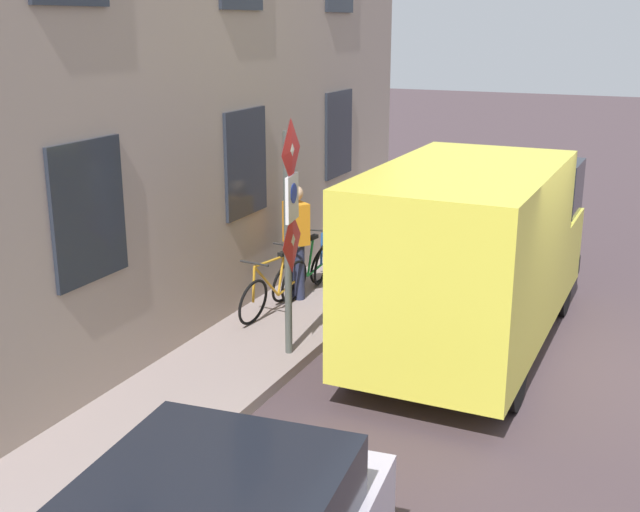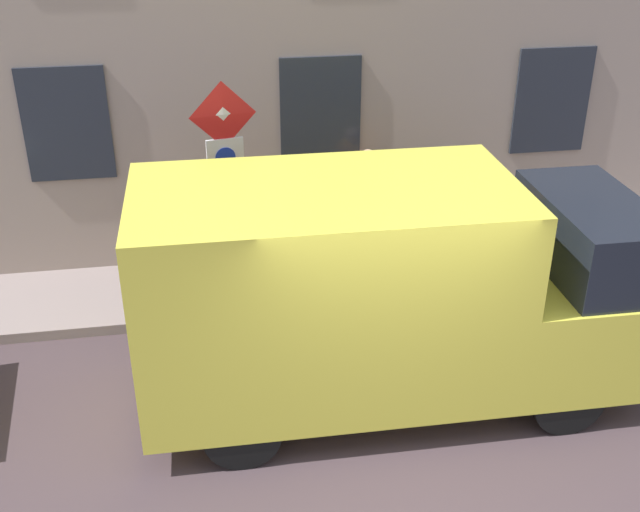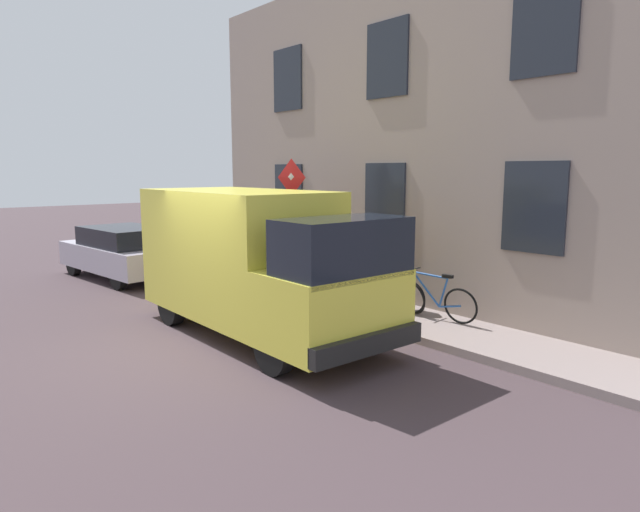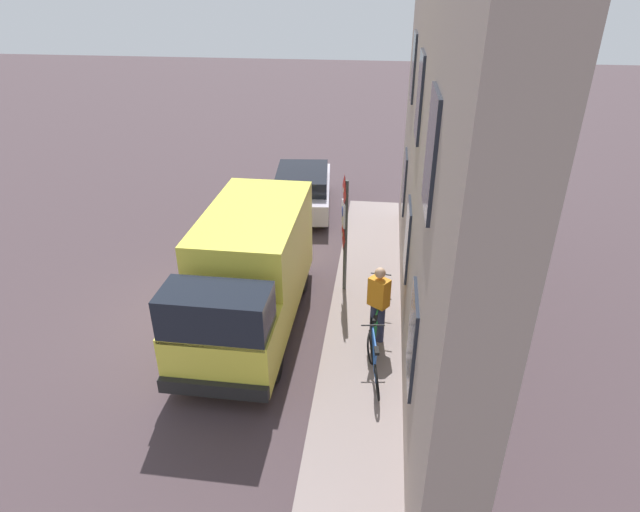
{
  "view_description": "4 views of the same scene",
  "coord_description": "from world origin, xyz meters",
  "px_view_note": "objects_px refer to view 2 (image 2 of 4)",
  "views": [
    {
      "loc": [
        -1.23,
        9.76,
        4.17
      ],
      "look_at": [
        2.67,
        1.19,
        1.41
      ],
      "focal_mm": 45.0,
      "sensor_mm": 36.0,
      "label": 1
    },
    {
      "loc": [
        -5.72,
        1.69,
        5.34
      ],
      "look_at": [
        2.12,
        0.38,
        1.23
      ],
      "focal_mm": 43.6,
      "sensor_mm": 36.0,
      "label": 2
    },
    {
      "loc": [
        -4.16,
        -7.96,
        2.85
      ],
      "look_at": [
        2.67,
        0.09,
        1.21
      ],
      "focal_mm": 31.04,
      "sensor_mm": 36.0,
      "label": 3
    },
    {
      "loc": [
        3.79,
        -9.77,
        7.03
      ],
      "look_at": [
        2.53,
        0.47,
        1.5
      ],
      "focal_mm": 29.98,
      "sensor_mm": 36.0,
      "label": 4
    }
  ],
  "objects_px": {
    "delivery_van": "(383,289)",
    "bicycle_orange": "(312,245)",
    "sign_post_stacked": "(226,178)",
    "bicycle_green": "(381,240)",
    "bicycle_blue": "(449,235)",
    "pedestrian": "(367,204)"
  },
  "relations": [
    {
      "from": "delivery_van",
      "to": "bicycle_orange",
      "type": "bearing_deg",
      "value": 97.16
    },
    {
      "from": "sign_post_stacked",
      "to": "bicycle_green",
      "type": "height_order",
      "value": "sign_post_stacked"
    },
    {
      "from": "bicycle_blue",
      "to": "bicycle_green",
      "type": "relative_size",
      "value": 0.99
    },
    {
      "from": "bicycle_orange",
      "to": "pedestrian",
      "type": "height_order",
      "value": "pedestrian"
    },
    {
      "from": "bicycle_blue",
      "to": "bicycle_orange",
      "type": "bearing_deg",
      "value": -7.44
    },
    {
      "from": "delivery_van",
      "to": "bicycle_green",
      "type": "xyz_separation_m",
      "value": [
        2.77,
        -0.67,
        -0.82
      ]
    },
    {
      "from": "sign_post_stacked",
      "to": "bicycle_green",
      "type": "xyz_separation_m",
      "value": [
        0.87,
        -2.15,
        -1.42
      ]
    },
    {
      "from": "delivery_van",
      "to": "bicycle_blue",
      "type": "height_order",
      "value": "delivery_van"
    },
    {
      "from": "bicycle_orange",
      "to": "bicycle_blue",
      "type": "bearing_deg",
      "value": -174.02
    },
    {
      "from": "delivery_van",
      "to": "pedestrian",
      "type": "xyz_separation_m",
      "value": [
        2.79,
        -0.45,
        -0.26
      ]
    },
    {
      "from": "delivery_van",
      "to": "bicycle_orange",
      "type": "distance_m",
      "value": 2.9
    },
    {
      "from": "bicycle_green",
      "to": "delivery_van",
      "type": "bearing_deg",
      "value": 83.14
    },
    {
      "from": "sign_post_stacked",
      "to": "pedestrian",
      "type": "bearing_deg",
      "value": -65.33
    },
    {
      "from": "delivery_van",
      "to": "bicycle_green",
      "type": "bearing_deg",
      "value": 76.9
    },
    {
      "from": "bicycle_orange",
      "to": "pedestrian",
      "type": "bearing_deg",
      "value": -172.51
    },
    {
      "from": "pedestrian",
      "to": "bicycle_blue",
      "type": "bearing_deg",
      "value": 35.12
    },
    {
      "from": "pedestrian",
      "to": "sign_post_stacked",
      "type": "bearing_deg",
      "value": -119.2
    },
    {
      "from": "bicycle_blue",
      "to": "pedestrian",
      "type": "distance_m",
      "value": 1.34
    },
    {
      "from": "delivery_van",
      "to": "bicycle_blue",
      "type": "xyz_separation_m",
      "value": [
        2.77,
        -1.67,
        -0.82
      ]
    },
    {
      "from": "bicycle_green",
      "to": "bicycle_orange",
      "type": "bearing_deg",
      "value": 6.85
    },
    {
      "from": "pedestrian",
      "to": "delivery_van",
      "type": "bearing_deg",
      "value": -63.05
    },
    {
      "from": "bicycle_blue",
      "to": "delivery_van",
      "type": "bearing_deg",
      "value": 51.51
    }
  ]
}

